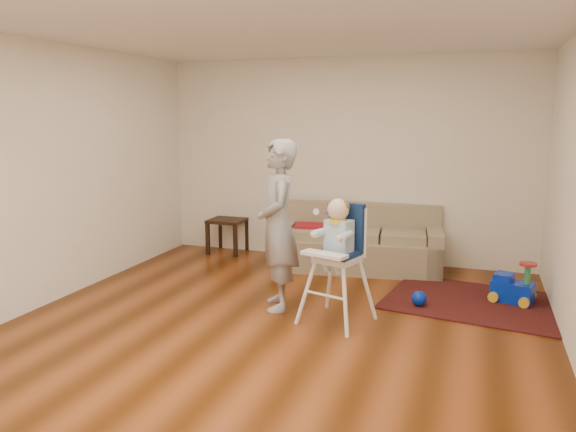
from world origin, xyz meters
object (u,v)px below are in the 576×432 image
(high_chair, at_px, (337,263))
(side_table, at_px, (228,236))
(ride_on_toy, at_px, (513,281))
(adult, at_px, (278,225))
(toy_ball, at_px, (419,298))
(sofa, at_px, (358,238))

(high_chair, bearing_deg, side_table, 151.62)
(high_chair, bearing_deg, ride_on_toy, 51.85)
(side_table, distance_m, high_chair, 3.07)
(ride_on_toy, relative_size, adult, 0.26)
(ride_on_toy, bearing_deg, side_table, -178.16)
(toy_ball, bearing_deg, adult, -160.74)
(toy_ball, distance_m, high_chair, 1.09)
(adult, bearing_deg, high_chair, 49.47)
(side_table, distance_m, toy_ball, 3.22)
(toy_ball, relative_size, high_chair, 0.13)
(ride_on_toy, height_order, toy_ball, ride_on_toy)
(sofa, height_order, ride_on_toy, sofa)
(sofa, xyz_separation_m, side_table, (-1.95, 0.25, -0.16))
(ride_on_toy, relative_size, high_chair, 0.37)
(toy_ball, height_order, high_chair, high_chair)
(side_table, xyz_separation_m, toy_ball, (2.85, -1.49, -0.15))
(adult, bearing_deg, ride_on_toy, 88.16)
(toy_ball, xyz_separation_m, high_chair, (-0.71, -0.68, 0.49))
(side_table, bearing_deg, sofa, -7.33)
(high_chair, bearing_deg, sofa, 112.88)
(side_table, height_order, adult, adult)
(sofa, bearing_deg, adult, -112.05)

